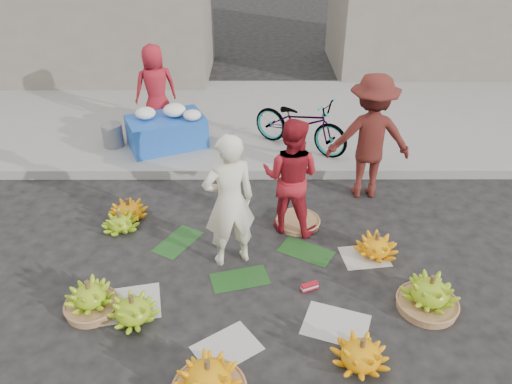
{
  "coord_description": "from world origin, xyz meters",
  "views": [
    {
      "loc": [
        0.07,
        -4.54,
        3.81
      ],
      "look_at": [
        0.09,
        0.56,
        0.7
      ],
      "focal_mm": 35.0,
      "sensor_mm": 36.0,
      "label": 1
    }
  ],
  "objects_px": {
    "vendor_cream": "(229,202)",
    "bicycle": "(300,123)",
    "banana_bunch_4": "(429,295)",
    "flower_table": "(167,130)",
    "banana_bunch_0": "(90,299)"
  },
  "relations": [
    {
      "from": "banana_bunch_0",
      "to": "banana_bunch_4",
      "type": "bearing_deg",
      "value": 0.43
    },
    {
      "from": "flower_table",
      "to": "bicycle",
      "type": "height_order",
      "value": "bicycle"
    },
    {
      "from": "banana_bunch_0",
      "to": "flower_table",
      "type": "distance_m",
      "value": 3.72
    },
    {
      "from": "bicycle",
      "to": "flower_table",
      "type": "bearing_deg",
      "value": 121.97
    },
    {
      "from": "vendor_cream",
      "to": "bicycle",
      "type": "distance_m",
      "value": 2.97
    },
    {
      "from": "banana_bunch_4",
      "to": "flower_table",
      "type": "relative_size",
      "value": 0.44
    },
    {
      "from": "vendor_cream",
      "to": "bicycle",
      "type": "relative_size",
      "value": 0.97
    },
    {
      "from": "bicycle",
      "to": "vendor_cream",
      "type": "bearing_deg",
      "value": -165.94
    },
    {
      "from": "flower_table",
      "to": "bicycle",
      "type": "bearing_deg",
      "value": -25.93
    },
    {
      "from": "banana_bunch_0",
      "to": "vendor_cream",
      "type": "height_order",
      "value": "vendor_cream"
    },
    {
      "from": "vendor_cream",
      "to": "bicycle",
      "type": "xyz_separation_m",
      "value": [
        1.02,
        2.77,
        -0.26
      ]
    },
    {
      "from": "banana_bunch_4",
      "to": "bicycle",
      "type": "distance_m",
      "value": 3.76
    },
    {
      "from": "banana_bunch_0",
      "to": "vendor_cream",
      "type": "relative_size",
      "value": 0.34
    },
    {
      "from": "vendor_cream",
      "to": "flower_table",
      "type": "xyz_separation_m",
      "value": [
        -1.16,
        2.86,
        -0.41
      ]
    },
    {
      "from": "banana_bunch_4",
      "to": "bicycle",
      "type": "relative_size",
      "value": 0.37
    }
  ]
}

